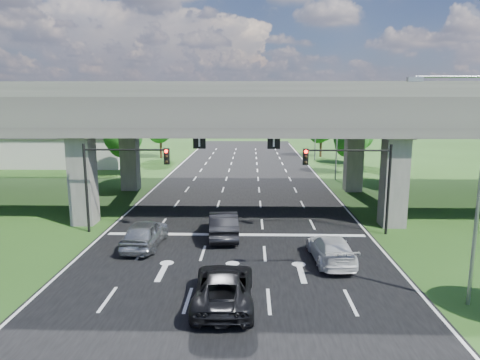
{
  "coord_description": "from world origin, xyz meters",
  "views": [
    {
      "loc": [
        0.98,
        -23.63,
        8.77
      ],
      "look_at": [
        0.19,
        6.81,
        3.1
      ],
      "focal_mm": 32.0,
      "sensor_mm": 36.0,
      "label": 1
    }
  ],
  "objects_px": {
    "signal_left": "(117,171)",
    "car_trailing": "(224,287)",
    "signal_right": "(356,172)",
    "car_white": "(331,249)",
    "streetlight_near": "(472,172)",
    "car_silver": "(145,233)",
    "car_dark": "(223,224)",
    "streetlight_far": "(334,127)",
    "streetlight_beyond": "(313,121)"
  },
  "relations": [
    {
      "from": "signal_right",
      "to": "signal_left",
      "type": "xyz_separation_m",
      "value": [
        -15.65,
        0.0,
        0.0
      ]
    },
    {
      "from": "car_silver",
      "to": "car_dark",
      "type": "height_order",
      "value": "car_dark"
    },
    {
      "from": "car_white",
      "to": "streetlight_far",
      "type": "bearing_deg",
      "value": -103.69
    },
    {
      "from": "streetlight_far",
      "to": "streetlight_beyond",
      "type": "relative_size",
      "value": 1.0
    },
    {
      "from": "streetlight_beyond",
      "to": "signal_right",
      "type": "bearing_deg",
      "value": -93.61
    },
    {
      "from": "streetlight_beyond",
      "to": "car_dark",
      "type": "bearing_deg",
      "value": -106.39
    },
    {
      "from": "streetlight_near",
      "to": "car_dark",
      "type": "relative_size",
      "value": 1.93
    },
    {
      "from": "signal_right",
      "to": "signal_left",
      "type": "distance_m",
      "value": 15.65
    },
    {
      "from": "signal_right",
      "to": "car_dark",
      "type": "xyz_separation_m",
      "value": [
        -8.61,
        -0.94,
        -3.3
      ]
    },
    {
      "from": "car_dark",
      "to": "car_trailing",
      "type": "relative_size",
      "value": 0.95
    },
    {
      "from": "car_silver",
      "to": "car_white",
      "type": "distance_m",
      "value": 11.01
    },
    {
      "from": "car_white",
      "to": "car_dark",
      "type": "bearing_deg",
      "value": -36.99
    },
    {
      "from": "car_dark",
      "to": "car_white",
      "type": "bearing_deg",
      "value": 141.34
    },
    {
      "from": "signal_left",
      "to": "car_white",
      "type": "bearing_deg",
      "value": -21.08
    },
    {
      "from": "streetlight_far",
      "to": "car_silver",
      "type": "bearing_deg",
      "value": -123.98
    },
    {
      "from": "car_white",
      "to": "car_silver",
      "type": "bearing_deg",
      "value": -14.42
    },
    {
      "from": "streetlight_far",
      "to": "car_white",
      "type": "distance_m",
      "value": 26.09
    },
    {
      "from": "streetlight_far",
      "to": "streetlight_beyond",
      "type": "height_order",
      "value": "same"
    },
    {
      "from": "signal_left",
      "to": "streetlight_beyond",
      "type": "distance_m",
      "value": 40.3
    },
    {
      "from": "signal_right",
      "to": "car_dark",
      "type": "distance_m",
      "value": 9.27
    },
    {
      "from": "signal_left",
      "to": "car_trailing",
      "type": "xyz_separation_m",
      "value": [
        7.65,
        -10.19,
        -3.4
      ]
    },
    {
      "from": "streetlight_far",
      "to": "car_silver",
      "type": "height_order",
      "value": "streetlight_far"
    },
    {
      "from": "streetlight_near",
      "to": "car_trailing",
      "type": "xyz_separation_m",
      "value": [
        -10.27,
        -0.25,
        -5.06
      ]
    },
    {
      "from": "streetlight_far",
      "to": "car_white",
      "type": "bearing_deg",
      "value": -100.58
    },
    {
      "from": "streetlight_beyond",
      "to": "car_trailing",
      "type": "relative_size",
      "value": 1.83
    },
    {
      "from": "streetlight_near",
      "to": "car_silver",
      "type": "xyz_separation_m",
      "value": [
        -15.5,
        7.01,
        -4.98
      ]
    },
    {
      "from": "signal_left",
      "to": "car_trailing",
      "type": "relative_size",
      "value": 1.1
    },
    {
      "from": "signal_right",
      "to": "signal_left",
      "type": "height_order",
      "value": "same"
    },
    {
      "from": "signal_left",
      "to": "car_silver",
      "type": "height_order",
      "value": "signal_left"
    },
    {
      "from": "signal_right",
      "to": "car_white",
      "type": "bearing_deg",
      "value": -115.44
    },
    {
      "from": "signal_left",
      "to": "car_trailing",
      "type": "bearing_deg",
      "value": -53.1
    },
    {
      "from": "streetlight_beyond",
      "to": "car_silver",
      "type": "distance_m",
      "value": 42.26
    },
    {
      "from": "car_dark",
      "to": "signal_right",
      "type": "bearing_deg",
      "value": -178.53
    },
    {
      "from": "signal_right",
      "to": "car_silver",
      "type": "height_order",
      "value": "signal_right"
    },
    {
      "from": "streetlight_beyond",
      "to": "car_white",
      "type": "height_order",
      "value": "streetlight_beyond"
    },
    {
      "from": "signal_left",
      "to": "car_trailing",
      "type": "height_order",
      "value": "signal_left"
    },
    {
      "from": "signal_right",
      "to": "streetlight_near",
      "type": "bearing_deg",
      "value": -77.12
    },
    {
      "from": "car_white",
      "to": "car_trailing",
      "type": "xyz_separation_m",
      "value": [
        -5.57,
        -5.1,
        0.04
      ]
    },
    {
      "from": "signal_right",
      "to": "car_dark",
      "type": "relative_size",
      "value": 1.16
    },
    {
      "from": "streetlight_near",
      "to": "streetlight_beyond",
      "type": "bearing_deg",
      "value": 90.0
    },
    {
      "from": "streetlight_near",
      "to": "car_dark",
      "type": "bearing_deg",
      "value": 140.41
    },
    {
      "from": "streetlight_far",
      "to": "car_dark",
      "type": "distance_m",
      "value": 24.17
    },
    {
      "from": "car_dark",
      "to": "streetlight_far",
      "type": "bearing_deg",
      "value": -122.17
    },
    {
      "from": "streetlight_beyond",
      "to": "car_dark",
      "type": "distance_m",
      "value": 38.89
    },
    {
      "from": "signal_right",
      "to": "car_white",
      "type": "xyz_separation_m",
      "value": [
        -2.42,
        -5.1,
        -3.44
      ]
    },
    {
      "from": "signal_right",
      "to": "streetlight_far",
      "type": "height_order",
      "value": "streetlight_far"
    },
    {
      "from": "signal_right",
      "to": "car_white",
      "type": "relative_size",
      "value": 1.21
    },
    {
      "from": "signal_left",
      "to": "car_dark",
      "type": "relative_size",
      "value": 1.16
    },
    {
      "from": "car_silver",
      "to": "car_trailing",
      "type": "bearing_deg",
      "value": 128.1
    },
    {
      "from": "streetlight_far",
      "to": "car_dark",
      "type": "xyz_separation_m",
      "value": [
        -10.88,
        -21.0,
        -4.96
      ]
    }
  ]
}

